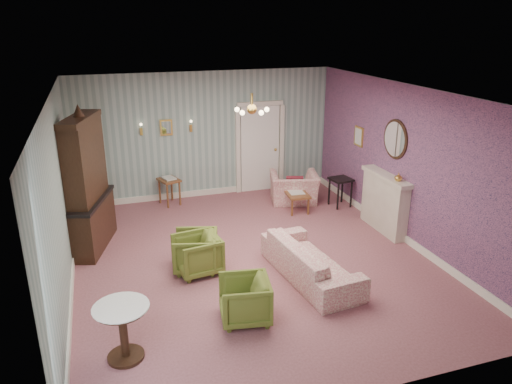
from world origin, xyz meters
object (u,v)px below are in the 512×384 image
object	(u,v)px
olive_chair_a	(245,298)
coffee_table	(296,201)
pedestal_table	(124,332)
sofa_chintz	(311,255)
dresser	(86,180)
olive_chair_b	(197,253)
fireplace	(384,203)
olive_chair_c	(195,250)
side_table_black	(340,192)
wingback_chair	(294,183)

from	to	relation	value
olive_chair_a	coffee_table	bearing A→B (deg)	157.55
pedestal_table	coffee_table	bearing A→B (deg)	45.32
sofa_chintz	coffee_table	world-z (taller)	sofa_chintz
dresser	pedestal_table	size ratio (longest dim) A/B	3.44
olive_chair_a	olive_chair_b	size ratio (longest dim) A/B	0.97
fireplace	pedestal_table	world-z (taller)	fireplace
olive_chair_a	olive_chair_b	world-z (taller)	olive_chair_b
sofa_chintz	fireplace	size ratio (longest dim) A/B	1.50
olive_chair_b	sofa_chintz	distance (m)	1.87
olive_chair_b	olive_chair_c	distance (m)	0.11
olive_chair_c	sofa_chintz	distance (m)	1.92
olive_chair_a	sofa_chintz	world-z (taller)	sofa_chintz
coffee_table	pedestal_table	size ratio (longest dim) A/B	1.09
olive_chair_a	pedestal_table	xyz separation A→B (m)	(-1.65, -0.33, 0.03)
fireplace	coffee_table	bearing A→B (deg)	128.39
fireplace	pedestal_table	bearing A→B (deg)	-154.89
fireplace	olive_chair_c	bearing A→B (deg)	-173.60
coffee_table	olive_chair_a	bearing A→B (deg)	-121.99
coffee_table	fireplace	bearing A→B (deg)	-51.61
olive_chair_b	side_table_black	bearing A→B (deg)	110.24
sofa_chintz	fireplace	xyz separation A→B (m)	(2.15, 1.29, 0.17)
olive_chair_a	side_table_black	world-z (taller)	olive_chair_a
dresser	pedestal_table	distance (m)	3.57
olive_chair_a	dresser	bearing A→B (deg)	-137.75
wingback_chair	side_table_black	distance (m)	1.06
sofa_chintz	side_table_black	distance (m)	3.35
dresser	olive_chair_b	bearing A→B (deg)	-26.38
olive_chair_c	pedestal_table	bearing A→B (deg)	-17.48
olive_chair_c	dresser	distance (m)	2.38
olive_chair_a	pedestal_table	distance (m)	1.69
dresser	coffee_table	distance (m)	4.45
olive_chair_c	sofa_chintz	size ratio (longest dim) A/B	0.34
dresser	side_table_black	size ratio (longest dim) A/B	3.94
olive_chair_b	coffee_table	distance (m)	3.37
olive_chair_b	pedestal_table	bearing A→B (deg)	-43.15
olive_chair_b	olive_chair_c	world-z (taller)	olive_chair_c
olive_chair_c	coffee_table	world-z (taller)	olive_chair_c
olive_chair_c	side_table_black	world-z (taller)	olive_chair_c
olive_chair_b	olive_chair_c	bearing A→B (deg)	176.29
olive_chair_b	wingback_chair	size ratio (longest dim) A/B	0.68
olive_chair_b	fireplace	distance (m)	3.91
olive_chair_b	sofa_chintz	world-z (taller)	sofa_chintz
dresser	fireplace	distance (m)	5.65
olive_chair_a	side_table_black	distance (m)	4.83
sofa_chintz	olive_chair_b	bearing A→B (deg)	60.44
sofa_chintz	pedestal_table	world-z (taller)	sofa_chintz
wingback_chair	pedestal_table	world-z (taller)	wingback_chair
wingback_chair	olive_chair_b	bearing A→B (deg)	57.34
dresser	fireplace	world-z (taller)	dresser
olive_chair_a	side_table_black	bearing A→B (deg)	146.42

